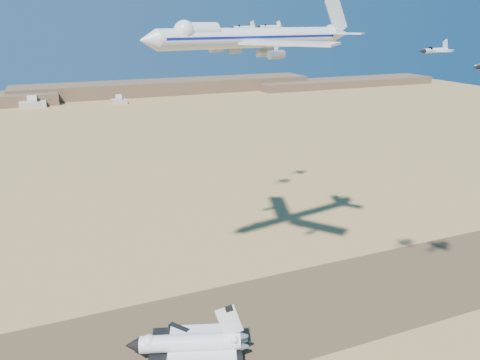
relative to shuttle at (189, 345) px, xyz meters
name	(u,v)px	position (x,y,z in m)	size (l,w,h in m)	color
ground	(210,331)	(10.14, 10.05, -4.99)	(1200.00, 1200.00, 0.00)	tan
runway	(210,331)	(10.14, 10.05, -4.96)	(600.00, 50.00, 0.06)	brown
ridgeline	(132,91)	(75.45, 537.36, 2.64)	(960.00, 90.00, 18.00)	brown
hangars	(29,105)	(-53.86, 488.49, -0.16)	(200.50, 29.50, 30.00)	beige
shuttle	(189,345)	(0.00, 0.00, 0.00)	(38.09, 30.50, 18.56)	silver
carrier_747	(247,38)	(31.87, 30.28, 89.33)	(81.71, 62.12, 20.28)	silver
chase_jet_a	(435,50)	(66.94, -16.21, 87.16)	(13.49, 7.84, 3.43)	silver
chase_jet_e	(243,27)	(52.23, 82.85, 91.78)	(14.20, 8.24, 3.61)	silver
chase_jet_f	(269,27)	(71.16, 95.70, 91.88)	(13.83, 7.41, 3.44)	silver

